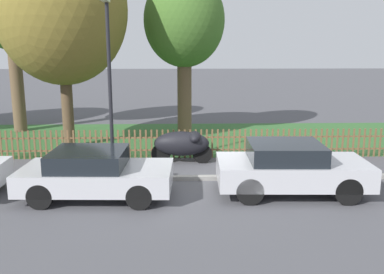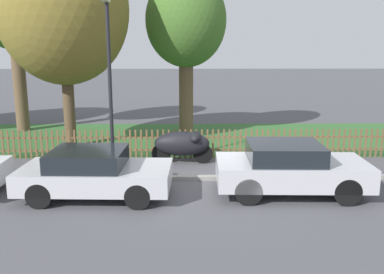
# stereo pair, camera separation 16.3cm
# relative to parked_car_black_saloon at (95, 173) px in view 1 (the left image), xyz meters

# --- Properties ---
(ground_plane) EXTENTS (120.00, 120.00, 0.00)m
(ground_plane) POSITION_rel_parked_car_black_saloon_xyz_m (3.37, 1.24, -0.64)
(ground_plane) COLOR #4C4C51
(kerb_stone) EXTENTS (43.59, 0.20, 0.12)m
(kerb_stone) POSITION_rel_parked_car_black_saloon_xyz_m (3.37, 1.34, -0.58)
(kerb_stone) COLOR gray
(kerb_stone) RESTS_ON ground
(grass_strip) EXTENTS (43.59, 6.53, 0.01)m
(grass_strip) POSITION_rel_parked_car_black_saloon_xyz_m (3.37, 7.08, -0.64)
(grass_strip) COLOR #33602D
(grass_strip) RESTS_ON ground
(park_fence) EXTENTS (43.59, 0.05, 1.00)m
(park_fence) POSITION_rel_parked_car_black_saloon_xyz_m (3.37, 3.83, -0.14)
(park_fence) COLOR brown
(park_fence) RESTS_ON ground
(parked_car_black_saloon) EXTENTS (3.86, 1.99, 1.23)m
(parked_car_black_saloon) POSITION_rel_parked_car_black_saloon_xyz_m (0.00, 0.00, 0.00)
(parked_car_black_saloon) COLOR #BCBCC1
(parked_car_black_saloon) RESTS_ON ground
(parked_car_navy_estate) EXTENTS (3.92, 1.97, 1.35)m
(parked_car_navy_estate) POSITION_rel_parked_car_black_saloon_xyz_m (5.03, 0.15, 0.06)
(parked_car_navy_estate) COLOR #BCBCC1
(parked_car_navy_estate) RESTS_ON ground
(covered_motorcycle) EXTENTS (2.01, 0.90, 1.07)m
(covered_motorcycle) POSITION_rel_parked_car_black_saloon_xyz_m (2.26, 3.17, 0.02)
(covered_motorcycle) COLOR black
(covered_motorcycle) RESTS_ON ground
(tree_behind_motorcycle) EXTENTS (3.55, 3.55, 7.68)m
(tree_behind_motorcycle) POSITION_rel_parked_car_black_saloon_xyz_m (-5.06, 8.80, 4.90)
(tree_behind_motorcycle) COLOR brown
(tree_behind_motorcycle) RESTS_ON ground
(tree_mid_park) EXTENTS (4.73, 4.73, 7.81)m
(tree_mid_park) POSITION_rel_parked_car_black_saloon_xyz_m (-2.06, 5.59, 4.43)
(tree_mid_park) COLOR brown
(tree_mid_park) RESTS_ON ground
(tree_far_left) EXTENTS (3.32, 3.32, 6.72)m
(tree_far_left) POSITION_rel_parked_car_black_saloon_xyz_m (2.37, 7.59, 4.08)
(tree_far_left) COLOR brown
(tree_far_left) RESTS_ON ground
(street_lamp) EXTENTS (0.20, 0.79, 5.18)m
(street_lamp) POSITION_rel_parked_car_black_saloon_xyz_m (0.13, 1.95, 2.66)
(street_lamp) COLOR black
(street_lamp) RESTS_ON ground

